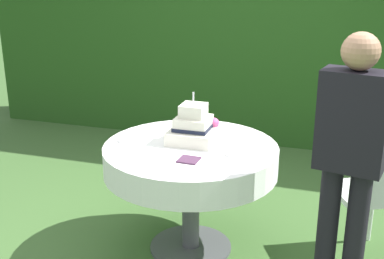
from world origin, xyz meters
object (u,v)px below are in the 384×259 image
(serving_plate_near, at_px, (235,154))
(standing_person, at_px, (349,155))
(napkin_stack, at_px, (189,160))
(cake_table, at_px, (191,161))
(wedding_cake, at_px, (194,128))
(garden_chair, at_px, (372,188))
(serving_plate_far, at_px, (127,140))

(serving_plate_near, distance_m, standing_person, 0.72)
(serving_plate_near, relative_size, napkin_stack, 0.96)
(cake_table, xyz_separation_m, standing_person, (1.00, -0.27, 0.26))
(serving_plate_near, bearing_deg, wedding_cake, 152.53)
(napkin_stack, bearing_deg, garden_chair, 22.46)
(cake_table, bearing_deg, serving_plate_far, -175.04)
(serving_plate_far, bearing_deg, standing_person, -9.29)
(cake_table, height_order, napkin_stack, napkin_stack)
(cake_table, distance_m, standing_person, 1.07)
(garden_chair, height_order, standing_person, standing_person)
(serving_plate_far, bearing_deg, cake_table, 4.96)
(cake_table, height_order, wedding_cake, wedding_cake)
(cake_table, height_order, serving_plate_far, serving_plate_far)
(serving_plate_near, height_order, garden_chair, garden_chair)
(cake_table, bearing_deg, garden_chair, 9.89)
(cake_table, relative_size, serving_plate_near, 9.88)
(cake_table, distance_m, wedding_cake, 0.22)
(cake_table, distance_m, garden_chair, 1.20)
(wedding_cake, distance_m, serving_plate_far, 0.46)
(wedding_cake, bearing_deg, garden_chair, 5.76)
(serving_plate_near, xyz_separation_m, garden_chair, (0.85, 0.29, -0.24))
(wedding_cake, height_order, serving_plate_far, wedding_cake)
(serving_plate_far, height_order, standing_person, standing_person)
(napkin_stack, bearing_deg, serving_plate_near, 34.20)
(serving_plate_far, bearing_deg, garden_chair, 8.55)
(wedding_cake, bearing_deg, cake_table, -87.08)
(standing_person, bearing_deg, wedding_cake, 160.30)
(wedding_cake, bearing_deg, napkin_stack, -77.85)
(serving_plate_far, bearing_deg, serving_plate_near, -3.30)
(cake_table, distance_m, napkin_stack, 0.28)
(wedding_cake, distance_m, standing_person, 1.07)
(napkin_stack, bearing_deg, cake_table, 105.16)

